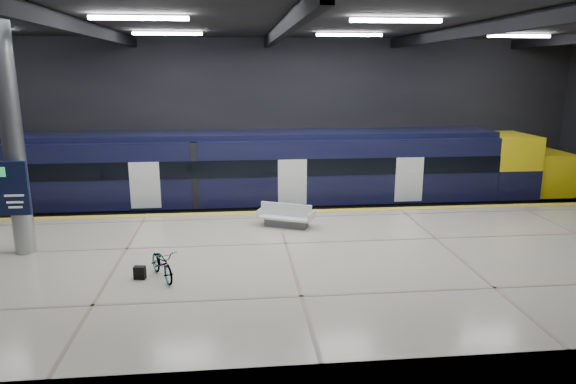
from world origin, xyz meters
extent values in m
plane|color=black|center=(0.00, 0.00, 0.00)|extent=(30.00, 30.00, 0.00)
cube|color=black|center=(0.00, 8.00, 4.00)|extent=(30.00, 0.10, 8.00)
cube|color=black|center=(0.00, -8.00, 4.00)|extent=(30.00, 0.10, 8.00)
cube|color=black|center=(0.00, 0.00, 8.00)|extent=(30.00, 16.00, 0.10)
cube|color=black|center=(-6.00, 0.00, 7.75)|extent=(0.25, 16.00, 0.40)
cube|color=black|center=(0.00, 0.00, 7.75)|extent=(0.25, 16.00, 0.40)
cube|color=black|center=(6.00, 0.00, 7.75)|extent=(0.25, 16.00, 0.40)
cube|color=white|center=(-4.00, -2.00, 7.88)|extent=(2.60, 0.18, 0.10)
cube|color=white|center=(3.00, -2.00, 7.88)|extent=(2.60, 0.18, 0.10)
cube|color=white|center=(-4.00, 4.00, 7.88)|extent=(2.60, 0.18, 0.10)
cube|color=white|center=(3.00, 4.00, 7.88)|extent=(2.60, 0.18, 0.10)
cube|color=white|center=(10.00, 4.00, 7.88)|extent=(2.60, 0.18, 0.10)
cube|color=#B4AE99|center=(0.00, -2.50, 0.55)|extent=(30.00, 11.00, 1.10)
cube|color=yellow|center=(0.00, 2.75, 1.11)|extent=(30.00, 0.40, 0.01)
cube|color=gray|center=(0.00, 4.78, 0.08)|extent=(30.00, 0.08, 0.16)
cube|color=gray|center=(0.00, 6.22, 0.08)|extent=(30.00, 0.08, 0.16)
cube|color=black|center=(-2.23, 5.50, 0.55)|extent=(24.00, 2.58, 0.80)
cube|color=black|center=(-2.23, 5.50, 2.33)|extent=(24.00, 2.80, 2.75)
cube|color=black|center=(-2.23, 5.50, 3.82)|extent=(24.00, 2.30, 0.24)
cube|color=black|center=(-2.23, 4.09, 2.60)|extent=(24.00, 0.04, 0.70)
cube|color=white|center=(0.77, 4.08, 2.00)|extent=(1.20, 0.05, 1.90)
cube|color=yellow|center=(10.77, 5.50, 2.33)|extent=(2.00, 2.80, 2.75)
ellipsoid|color=yellow|center=(13.37, 5.50, 1.85)|extent=(3.60, 2.52, 1.90)
cube|color=black|center=(11.07, 5.50, 2.50)|extent=(1.60, 2.38, 0.80)
cube|color=#595B60|center=(0.19, 0.80, 1.24)|extent=(1.57, 1.05, 0.28)
cube|color=silver|center=(0.19, 0.80, 1.46)|extent=(2.04, 1.51, 0.08)
cube|color=silver|center=(0.19, 0.80, 1.72)|extent=(1.74, 0.85, 0.47)
cube|color=silver|center=(-0.66, 1.19, 1.57)|extent=(0.38, 0.75, 0.28)
cube|color=silver|center=(1.05, 0.41, 1.57)|extent=(0.38, 0.75, 0.28)
imported|color=#99999E|center=(-3.56, -3.48, 1.51)|extent=(1.19, 1.66, 0.83)
cube|color=black|center=(-4.16, -3.48, 1.28)|extent=(0.33, 0.23, 0.35)
cylinder|color=#9EA0A5|center=(-8.00, -1.00, 4.55)|extent=(0.60, 0.60, 6.90)
cube|color=#0D1433|center=(-8.00, -1.42, 3.20)|extent=(0.90, 0.12, 1.60)
camera|label=1|loc=(-1.51, -16.62, 6.53)|focal=32.00mm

